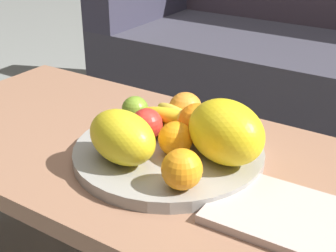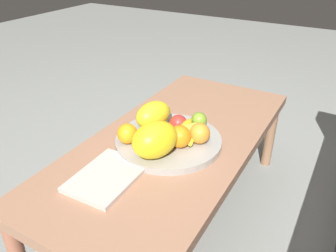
# 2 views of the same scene
# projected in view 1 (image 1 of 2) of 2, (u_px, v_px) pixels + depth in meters

# --- Properties ---
(coffee_table) EXTENTS (1.24, 0.57, 0.39)m
(coffee_table) POSITION_uv_depth(u_px,v_px,m) (151.00, 169.00, 1.04)
(coffee_table) COLOR #986B50
(coffee_table) RESTS_ON ground_plane
(couch) EXTENTS (1.70, 0.70, 0.90)m
(couch) POSITION_uv_depth(u_px,v_px,m) (325.00, 64.00, 1.81)
(couch) COLOR #3A3944
(couch) RESTS_ON ground_plane
(fruit_bowl) EXTENTS (0.40, 0.40, 0.03)m
(fruit_bowl) POSITION_uv_depth(u_px,v_px,m) (168.00, 153.00, 0.99)
(fruit_bowl) COLOR #9A9892
(fruit_bowl) RESTS_ON coffee_table
(melon_large_front) EXTENTS (0.18, 0.14, 0.10)m
(melon_large_front) POSITION_uv_depth(u_px,v_px,m) (123.00, 137.00, 0.92)
(melon_large_front) COLOR yellow
(melon_large_front) RESTS_ON fruit_bowl
(melon_smaller_beside) EXTENTS (0.20, 0.17, 0.12)m
(melon_smaller_beside) POSITION_uv_depth(u_px,v_px,m) (226.00, 132.00, 0.92)
(melon_smaller_beside) COLOR yellow
(melon_smaller_beside) RESTS_ON fruit_bowl
(orange_front) EXTENTS (0.07, 0.07, 0.07)m
(orange_front) POSITION_uv_depth(u_px,v_px,m) (182.00, 169.00, 0.84)
(orange_front) COLOR orange
(orange_front) RESTS_ON fruit_bowl
(orange_left) EXTENTS (0.07, 0.07, 0.07)m
(orange_left) POSITION_uv_depth(u_px,v_px,m) (175.00, 139.00, 0.95)
(orange_left) COLOR orange
(orange_left) RESTS_ON fruit_bowl
(orange_right) EXTENTS (0.08, 0.08, 0.08)m
(orange_right) POSITION_uv_depth(u_px,v_px,m) (185.00, 109.00, 1.07)
(orange_right) COLOR orange
(orange_right) RESTS_ON fruit_bowl
(orange_back) EXTENTS (0.08, 0.08, 0.08)m
(orange_back) POSITION_uv_depth(u_px,v_px,m) (197.00, 122.00, 1.01)
(orange_back) COLOR orange
(orange_back) RESTS_ON fruit_bowl
(apple_front) EXTENTS (0.07, 0.07, 0.07)m
(apple_front) POSITION_uv_depth(u_px,v_px,m) (147.00, 124.00, 1.01)
(apple_front) COLOR red
(apple_front) RESTS_ON fruit_bowl
(apple_left) EXTENTS (0.06, 0.06, 0.06)m
(apple_left) POSITION_uv_depth(u_px,v_px,m) (135.00, 109.00, 1.09)
(apple_left) COLOR olive
(apple_left) RESTS_ON fruit_bowl
(banana_bunch) EXTENTS (0.17, 0.14, 0.06)m
(banana_bunch) POSITION_uv_depth(u_px,v_px,m) (174.00, 121.00, 1.03)
(banana_bunch) COLOR yellow
(banana_bunch) RESTS_ON fruit_bowl
(magazine) EXTENTS (0.26, 0.19, 0.02)m
(magazine) POSITION_uv_depth(u_px,v_px,m) (285.00, 215.00, 0.81)
(magazine) COLOR beige
(magazine) RESTS_ON coffee_table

